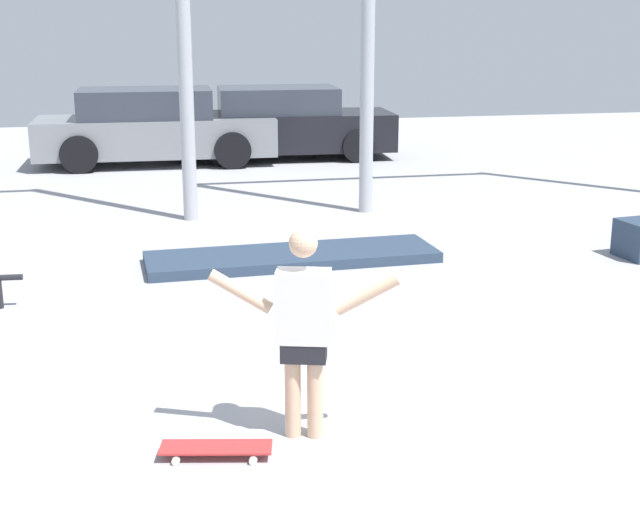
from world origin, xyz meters
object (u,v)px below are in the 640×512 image
at_px(skateboard, 216,448).
at_px(manual_pad, 292,257).
at_px(skateboarder, 304,324).
at_px(parked_car_black, 284,124).
at_px(parked_car_grey, 153,128).

relative_size(skateboard, manual_pad, 0.22).
relative_size(skateboarder, parked_car_black, 0.34).
distance_m(skateboarder, parked_car_black, 12.43).
bearing_deg(manual_pad, parked_car_black, 81.10).
bearing_deg(skateboarder, parked_car_grey, 109.32).
distance_m(skateboard, parked_car_black, 12.73).
distance_m(skateboarder, skateboard, 1.00).
distance_m(skateboarder, parked_car_grey, 12.03).
distance_m(skateboard, parked_car_grey, 12.21).
height_order(skateboarder, parked_car_grey, skateboarder).
relative_size(skateboard, parked_car_grey, 0.17).
xyz_separation_m(skateboard, parked_car_black, (2.56, 12.46, 0.62)).
distance_m(skateboard, manual_pad, 4.82).
xyz_separation_m(skateboarder, parked_car_grey, (-0.68, 12.01, -0.12)).
height_order(manual_pad, parked_car_black, parked_car_black).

